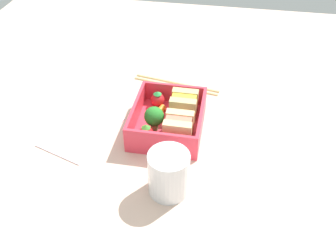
% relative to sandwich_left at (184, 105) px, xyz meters
% --- Properties ---
extents(ground_plane, '(1.20, 1.20, 0.02)m').
position_rel_sandwich_left_xyz_m(ground_plane, '(0.03, -0.02, -0.04)').
color(ground_plane, beige).
extents(bento_tray, '(0.15, 0.13, 0.01)m').
position_rel_sandwich_left_xyz_m(bento_tray, '(0.03, -0.02, -0.03)').
color(bento_tray, '#E13548').
rests_on(bento_tray, ground_plane).
extents(bento_rim, '(0.15, 0.13, 0.04)m').
position_rel_sandwich_left_xyz_m(bento_rim, '(0.03, -0.02, -0.00)').
color(bento_rim, '#E13548').
rests_on(bento_rim, bento_tray).
extents(sandwich_left, '(0.05, 0.05, 0.05)m').
position_rel_sandwich_left_xyz_m(sandwich_left, '(0.00, 0.00, 0.00)').
color(sandwich_left, tan).
rests_on(sandwich_left, bento_tray).
extents(sandwich_center_left, '(0.05, 0.05, 0.05)m').
position_rel_sandwich_left_xyz_m(sandwich_center_left, '(0.07, 0.00, 0.00)').
color(sandwich_center_left, '#E2BC80').
rests_on(sandwich_center_left, bento_tray).
extents(strawberry_far_left, '(0.03, 0.03, 0.03)m').
position_rel_sandwich_left_xyz_m(strawberry_far_left, '(-0.02, -0.06, -0.01)').
color(strawberry_far_left, red).
rests_on(strawberry_far_left, bento_tray).
extents(carrot_stick_far_left, '(0.05, 0.02, 0.01)m').
position_rel_sandwich_left_xyz_m(carrot_stick_far_left, '(0.01, -0.05, -0.02)').
color(carrot_stick_far_left, orange).
rests_on(carrot_stick_far_left, bento_tray).
extents(broccoli_floret, '(0.04, 0.04, 0.05)m').
position_rel_sandwich_left_xyz_m(broccoli_floret, '(0.05, -0.05, 0.01)').
color(broccoli_floret, '#82BC71').
rests_on(broccoli_floret, bento_tray).
extents(strawberry_left, '(0.03, 0.03, 0.03)m').
position_rel_sandwich_left_xyz_m(strawberry_left, '(0.08, -0.06, -0.01)').
color(strawberry_left, red).
rests_on(strawberry_left, bento_tray).
extents(chopstick_pair, '(0.05, 0.19, 0.01)m').
position_rel_sandwich_left_xyz_m(chopstick_pair, '(-0.11, -0.03, -0.03)').
color(chopstick_pair, tan).
rests_on(chopstick_pair, ground_plane).
extents(drinking_glass, '(0.06, 0.06, 0.08)m').
position_rel_sandwich_left_xyz_m(drinking_glass, '(0.18, 0.00, 0.00)').
color(drinking_glass, white).
rests_on(drinking_glass, ground_plane).
extents(folded_napkin, '(0.17, 0.14, 0.00)m').
position_rel_sandwich_left_xyz_m(folded_napkin, '(0.07, -0.18, -0.03)').
color(folded_napkin, silver).
rests_on(folded_napkin, ground_plane).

